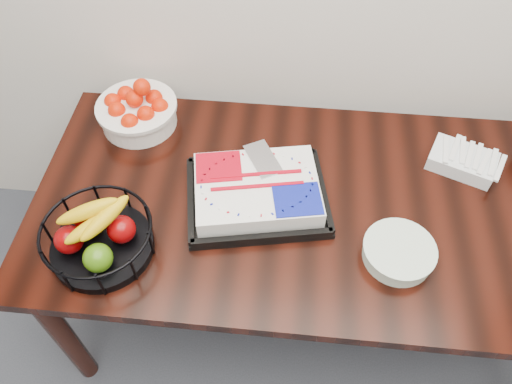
# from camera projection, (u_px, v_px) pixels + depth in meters

# --- Properties ---
(table) EXTENTS (1.80, 0.90, 0.75)m
(table) POSITION_uv_depth(u_px,v_px,m) (308.00, 217.00, 1.68)
(table) COLOR black
(table) RESTS_ON ground
(cake_tray) EXTENTS (0.50, 0.43, 0.09)m
(cake_tray) POSITION_uv_depth(u_px,v_px,m) (257.00, 192.00, 1.59)
(cake_tray) COLOR black
(cake_tray) RESTS_ON table
(tangerine_bowl) EXTENTS (0.29, 0.29, 0.18)m
(tangerine_bowl) POSITION_uv_depth(u_px,v_px,m) (136.00, 107.00, 1.78)
(tangerine_bowl) COLOR white
(tangerine_bowl) RESTS_ON table
(fruit_basket) EXTENTS (0.32, 0.32, 0.17)m
(fruit_basket) POSITION_uv_depth(u_px,v_px,m) (98.00, 236.00, 1.45)
(fruit_basket) COLOR black
(fruit_basket) RESTS_ON table
(plate_stack) EXTENTS (0.21, 0.21, 0.05)m
(plate_stack) POSITION_uv_depth(u_px,v_px,m) (398.00, 252.00, 1.47)
(plate_stack) COLOR white
(plate_stack) RESTS_ON table
(fork_bag) EXTENTS (0.25, 0.21, 0.06)m
(fork_bag) POSITION_uv_depth(u_px,v_px,m) (462.00, 160.00, 1.69)
(fork_bag) COLOR silver
(fork_bag) RESTS_ON table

